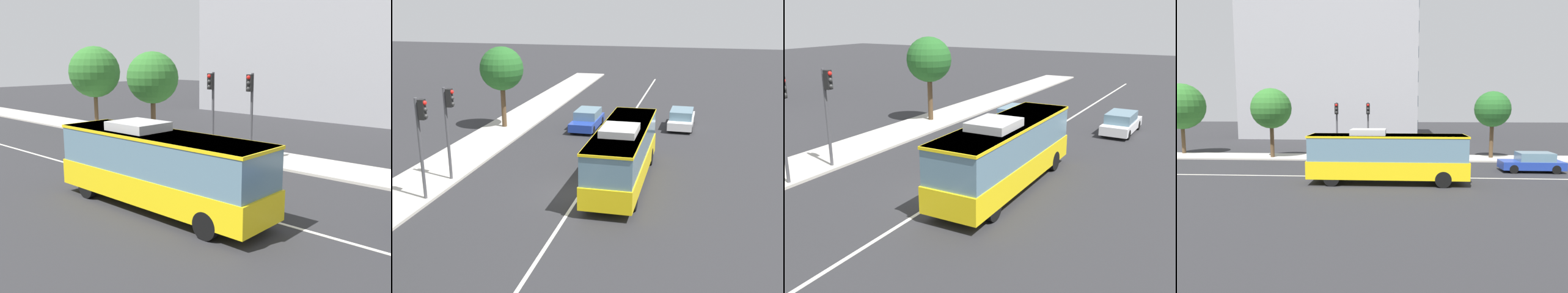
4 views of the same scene
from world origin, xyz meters
TOP-DOWN VIEW (x-y plane):
  - ground_plane at (0.00, 0.00)m, footprint 160.00×160.00m
  - sidewalk_kerb at (0.00, 8.72)m, footprint 80.00×3.68m
  - lane_centre_line at (0.00, 0.00)m, footprint 76.00×0.16m
  - transit_bus at (2.15, -1.83)m, footprint 10.00×2.51m
  - traffic_light_near_corner at (0.28, 7.21)m, footprint 0.34×0.62m
  - traffic_light_mid_block at (-2.51, 7.10)m, footprint 0.34×0.62m
  - street_tree_kerbside_centre at (-8.75, 8.00)m, footprint 3.71×3.71m
  - street_tree_kerbside_right at (-18.60, 10.05)m, footprint 4.56×4.56m
  - office_block_background at (-7.05, 31.90)m, footprint 26.49×12.75m

SIDE VIEW (x-z plane):
  - ground_plane at x=0.00m, z-range 0.00..0.00m
  - lane_centre_line at x=0.00m, z-range 0.00..0.01m
  - sidewalk_kerb at x=0.00m, z-range 0.00..0.14m
  - transit_bus at x=2.15m, z-range 0.08..3.54m
  - traffic_light_near_corner at x=0.28m, z-range 0.96..6.16m
  - traffic_light_mid_block at x=-2.51m, z-range 0.96..6.16m
  - street_tree_kerbside_centre at x=-8.75m, z-range 1.38..7.91m
  - street_tree_kerbside_right at x=-18.60m, z-range 1.27..8.39m
  - office_block_background at x=-7.05m, z-range 0.00..20.40m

